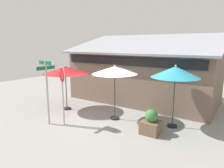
% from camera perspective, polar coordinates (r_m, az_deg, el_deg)
% --- Properties ---
extents(ground_plane, '(28.00, 28.00, 0.10)m').
position_cam_1_polar(ground_plane, '(10.27, -4.15, -10.11)').
color(ground_plane, gray).
extents(cafe_building, '(9.42, 4.85, 4.32)m').
position_cam_1_polar(cafe_building, '(13.48, 8.57, 2.31)').
color(cafe_building, '#705B4C').
rests_on(cafe_building, ground).
extents(street_sign_post, '(0.99, 0.93, 2.94)m').
position_cam_1_polar(street_sign_post, '(9.64, -17.59, -0.41)').
color(street_sign_post, '#A8AAB2').
rests_on(street_sign_post, ground).
extents(stop_sign, '(0.66, 0.30, 2.68)m').
position_cam_1_polar(stop_sign, '(9.40, -13.60, -0.34)').
color(stop_sign, '#A8AAB2').
rests_on(stop_sign, ground).
extents(patio_umbrella_crimson_left, '(2.53, 2.53, 2.51)m').
position_cam_1_polar(patio_umbrella_crimson_left, '(11.61, -12.81, 3.74)').
color(patio_umbrella_crimson_left, black).
rests_on(patio_umbrella_crimson_left, ground).
extents(patio_umbrella_ivory_center, '(2.18, 2.18, 2.69)m').
position_cam_1_polar(patio_umbrella_ivory_center, '(9.75, 0.78, 3.75)').
color(patio_umbrella_ivory_center, black).
rests_on(patio_umbrella_ivory_center, ground).
extents(patio_umbrella_teal_right, '(2.06, 2.06, 2.79)m').
position_cam_1_polar(patio_umbrella_teal_right, '(9.17, 17.17, 3.08)').
color(patio_umbrella_teal_right, black).
rests_on(patio_umbrella_teal_right, ground).
extents(sidewalk_planter, '(0.76, 0.76, 1.03)m').
position_cam_1_polar(sidewalk_planter, '(8.76, 10.79, -10.66)').
color(sidewalk_planter, brown).
rests_on(sidewalk_planter, ground).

